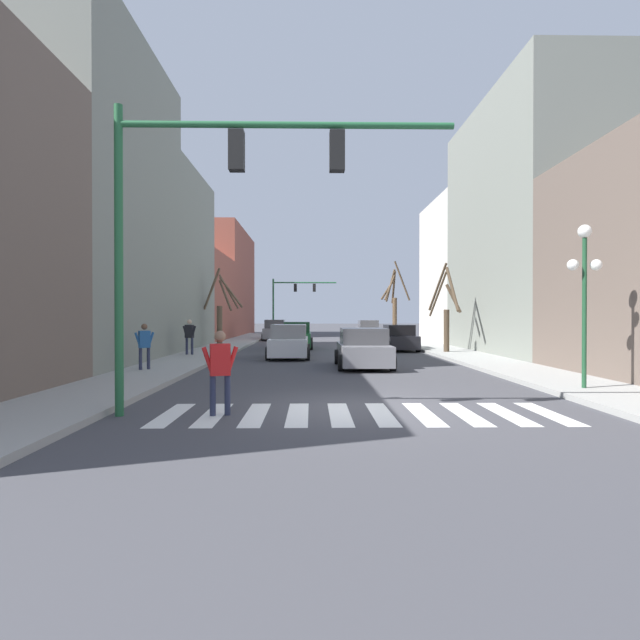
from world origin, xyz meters
TOP-DOWN VIEW (x-y plane):
  - ground_plane at (0.00, 0.00)m, footprint 240.00×240.00m
  - sidewalk_left at (-6.73, 0.00)m, footprint 2.75×90.00m
  - building_row_left at (-11.11, 21.75)m, footprint 6.00×56.16m
  - building_row_right at (11.11, 13.93)m, footprint 6.00×36.73m
  - crosswalk_stripes at (0.00, -0.83)m, footprint 8.55×2.60m
  - traffic_signal_near at (-3.07, -0.94)m, footprint 7.16×0.28m
  - traffic_signal_far at (-3.14, 41.26)m, footprint 6.76×0.28m
  - street_lamp_right_corner at (6.37, 1.93)m, footprint 0.95×0.36m
  - car_parked_left_near at (1.05, 8.80)m, footprint 2.20×4.40m
  - car_parked_right_near at (-1.98, 20.66)m, footprint 2.01×4.84m
  - car_driving_away_lane at (4.19, 34.60)m, footprint 2.09×4.45m
  - car_parked_right_far at (-4.22, 31.75)m, footprint 2.02×4.61m
  - car_parked_right_mid at (4.25, 18.65)m, footprint 1.98×4.40m
  - car_parked_left_far at (-2.18, 13.43)m, footprint 2.08×4.53m
  - pedestrian_waiting_at_curb at (-2.99, -0.92)m, footprint 0.77×0.34m
  - pedestrian_near_right_corner at (-7.16, 6.78)m, footprint 0.64×0.47m
  - pedestrian_on_right_sidewalk at (-7.23, 13.78)m, footprint 0.75×0.34m
  - street_tree_right_near at (6.29, 15.48)m, footprint 1.43×2.85m
  - street_tree_left_far at (6.57, 34.45)m, footprint 2.62×3.82m
  - street_tree_right_mid at (-6.96, 20.92)m, footprint 2.78×1.23m

SIDE VIEW (x-z plane):
  - ground_plane at x=0.00m, z-range 0.00..0.00m
  - crosswalk_stripes at x=0.00m, z-range 0.00..0.01m
  - sidewalk_left at x=-6.73m, z-range 0.00..0.15m
  - car_parked_right_mid at x=4.25m, z-range -0.05..1.51m
  - car_parked_left_near at x=1.05m, z-range -0.05..1.56m
  - car_parked_left_far at x=-2.18m, z-range -0.06..1.62m
  - car_driving_away_lane at x=4.19m, z-range -0.06..1.63m
  - car_parked_right_near at x=-1.98m, z-range -0.06..1.65m
  - car_parked_right_far at x=-4.22m, z-range -0.06..1.70m
  - pedestrian_waiting_at_curb at x=-2.99m, z-range 0.16..1.96m
  - pedestrian_near_right_corner at x=-7.16m, z-range 0.30..1.98m
  - pedestrian_on_right_sidewalk at x=-7.23m, z-range 0.31..2.09m
  - street_tree_right_mid at x=-6.96m, z-range -0.25..4.83m
  - street_tree_right_near at x=6.29m, z-range -0.09..4.78m
  - street_tree_left_far at x=6.57m, z-range -0.23..6.77m
  - street_lamp_right_corner at x=6.37m, z-range 1.07..5.50m
  - traffic_signal_far at x=-3.14m, z-range 1.37..7.38m
  - traffic_signal_near at x=-3.07m, z-range 1.49..8.03m
  - building_row_left at x=-11.11m, z-range -1.41..12.46m
  - building_row_right at x=11.11m, z-range -1.25..12.46m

